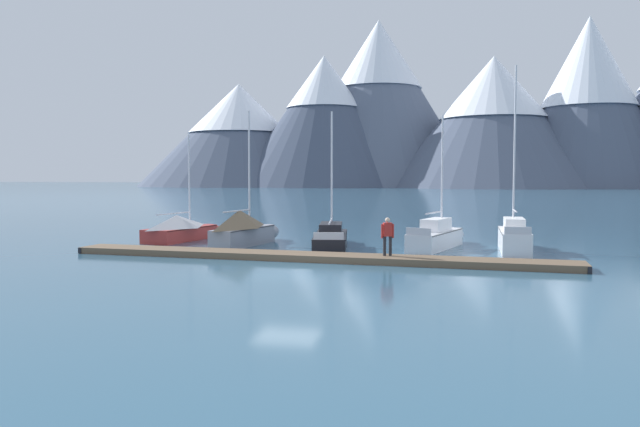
{
  "coord_description": "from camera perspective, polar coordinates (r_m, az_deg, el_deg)",
  "views": [
    {
      "loc": [
        6.32,
        -22.79,
        3.79
      ],
      "look_at": [
        0.0,
        6.0,
        2.0
      ],
      "focal_mm": 34.28,
      "sensor_mm": 36.0,
      "label": 1
    }
  ],
  "objects": [
    {
      "name": "ground_plane",
      "position": [
        23.95,
        -3.1,
        -5.63
      ],
      "size": [
        700.0,
        700.0,
        0.0
      ],
      "primitive_type": "plane",
      "color": "#335B75"
    },
    {
      "name": "mountain_west_summit",
      "position": [
        246.45,
        -7.56,
        7.52
      ],
      "size": [
        78.99,
        78.99,
        40.35
      ],
      "color": "#4C566B",
      "rests_on": "ground"
    },
    {
      "name": "mountain_central_massif",
      "position": [
        231.76,
        0.38,
        8.83
      ],
      "size": [
        67.52,
        67.52,
        48.93
      ],
      "color": "#424C60",
      "rests_on": "ground"
    },
    {
      "name": "mountain_shoulder_ridge",
      "position": [
        245.22,
        5.47,
        10.5
      ],
      "size": [
        78.22,
        78.22,
        64.94
      ],
      "color": "slate",
      "rests_on": "ground"
    },
    {
      "name": "mountain_east_summit",
      "position": [
        224.54,
        15.86,
        8.54
      ],
      "size": [
        74.94,
        74.94,
        45.72
      ],
      "color": "#4C566B",
      "rests_on": "ground"
    },
    {
      "name": "mountain_rear_spur",
      "position": [
        230.11,
        23.75,
        9.97
      ],
      "size": [
        56.27,
        56.27,
        58.09
      ],
      "color": "#4C566B",
      "rests_on": "ground"
    },
    {
      "name": "dock",
      "position": [
        27.77,
        -0.89,
        -4.07
      ],
      "size": [
        23.43,
        3.24,
        0.3
      ],
      "color": "brown",
      "rests_on": "ground"
    },
    {
      "name": "sailboat_nearest_berth",
      "position": [
        37.29,
        -12.66,
        -1.35
      ],
      "size": [
        2.98,
        6.64,
        6.32
      ],
      "color": "#B2332D",
      "rests_on": "ground"
    },
    {
      "name": "sailboat_second_berth",
      "position": [
        33.95,
        -6.97,
        -1.39
      ],
      "size": [
        2.42,
        6.59,
        7.42
      ],
      "color": "#93939E",
      "rests_on": "ground"
    },
    {
      "name": "sailboat_mid_dock_port",
      "position": [
        32.81,
        1.05,
        -2.24
      ],
      "size": [
        2.64,
        7.32,
        7.32
      ],
      "color": "black",
      "rests_on": "ground"
    },
    {
      "name": "sailboat_mid_dock_starboard",
      "position": [
        33.18,
        11.04,
        -2.08
      ],
      "size": [
        3.15,
        6.93,
        7.06
      ],
      "color": "silver",
      "rests_on": "ground"
    },
    {
      "name": "sailboat_far_berth",
      "position": [
        32.73,
        17.62,
        -2.1
      ],
      "size": [
        1.52,
        6.06,
        9.46
      ],
      "color": "white",
      "rests_on": "ground"
    },
    {
      "name": "person_on_dock",
      "position": [
        27.01,
        6.32,
        -1.92
      ],
      "size": [
        0.55,
        0.35,
        1.69
      ],
      "color": "#232328",
      "rests_on": "dock"
    }
  ]
}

